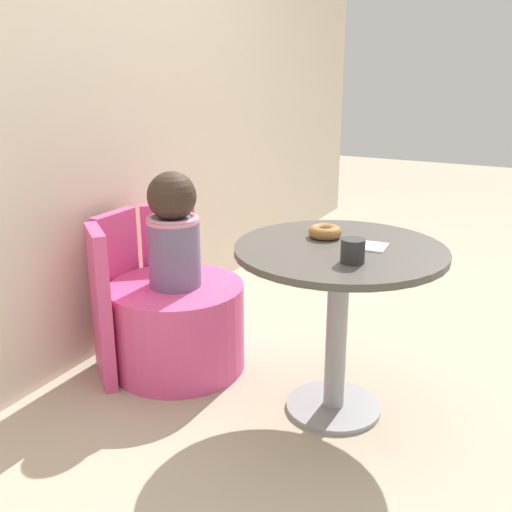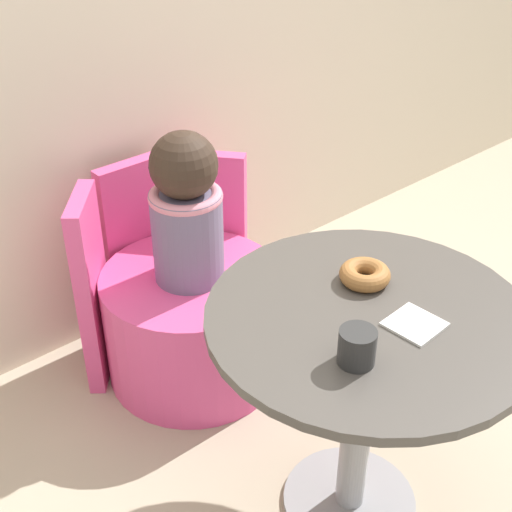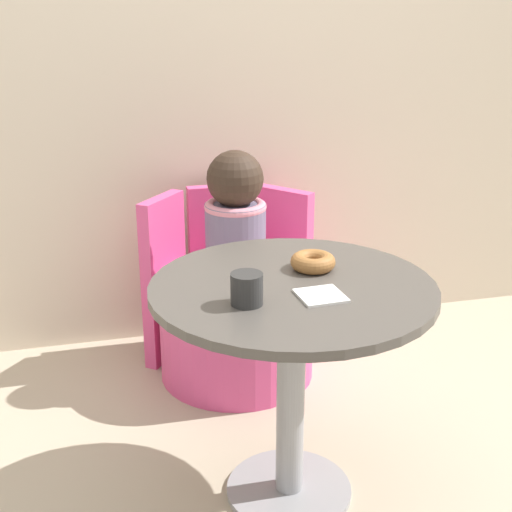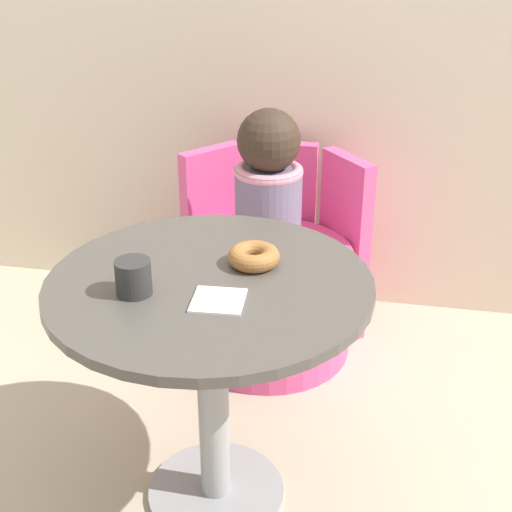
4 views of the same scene
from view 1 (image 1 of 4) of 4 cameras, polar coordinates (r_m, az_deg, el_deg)
name	(u,v)px [view 1 (image 1 of 4)]	position (r m, az deg, el deg)	size (l,w,h in m)	color
ground_plane	(341,398)	(2.43, 8.06, -13.21)	(12.00, 12.00, 0.00)	#B7A88E
back_wall	(93,75)	(2.66, -15.28, 16.31)	(6.00, 0.06, 2.40)	beige
round_table	(338,285)	(2.14, 7.84, -2.75)	(0.74, 0.74, 0.64)	#99999E
tub_chair	(178,326)	(2.57, -7.49, -6.64)	(0.56, 0.56, 0.37)	#E54C8C
booth_backrest	(131,287)	(2.65, -11.78, -2.90)	(0.66, 0.24, 0.65)	#E54C8C
child_figure	(173,231)	(2.42, -7.89, 2.38)	(0.22, 0.22, 0.47)	slate
donut	(325,232)	(2.19, 6.62, 2.33)	(0.12, 0.12, 0.04)	#9E6633
cup	(353,251)	(1.92, 9.21, 0.50)	(0.08, 0.08, 0.08)	#2D2D2D
paper_napkin	(370,246)	(2.10, 10.83, 0.91)	(0.12, 0.12, 0.01)	white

